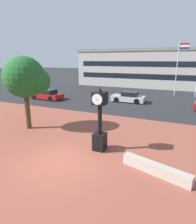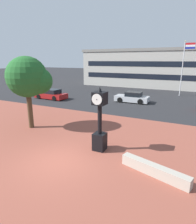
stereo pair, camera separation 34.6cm
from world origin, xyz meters
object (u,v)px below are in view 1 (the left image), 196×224
at_px(plaza_tree, 27,78).
at_px(flagpole_primary, 178,65).
at_px(civic_building, 142,67).
at_px(car_street_far, 47,95).
at_px(car_street_mid, 128,97).
at_px(street_clock, 100,123).

height_order(plaza_tree, flagpole_primary, flagpole_primary).
bearing_deg(civic_building, plaza_tree, -93.11).
bearing_deg(civic_building, car_street_far, -110.34).
xyz_separation_m(car_street_mid, car_street_far, (-10.24, -2.71, 0.00)).
height_order(street_clock, civic_building, civic_building).
xyz_separation_m(street_clock, car_street_mid, (-2.06, 13.30, -1.07)).
bearing_deg(car_street_mid, car_street_far, 103.78).
bearing_deg(car_street_mid, civic_building, 6.61).
xyz_separation_m(plaza_tree, flagpole_primary, (9.08, 19.35, 0.58)).
distance_m(car_street_mid, civic_building, 18.70).
height_order(car_street_far, flagpole_primary, flagpole_primary).
relative_size(street_clock, flagpole_primary, 0.49).
bearing_deg(car_street_mid, plaza_tree, 160.28).
bearing_deg(car_street_far, street_clock, -128.04).
relative_size(flagpole_primary, civic_building, 0.32).
relative_size(car_street_far, flagpole_primary, 0.59).
relative_size(street_clock, car_street_far, 0.82).
relative_size(plaza_tree, car_street_far, 1.19).
xyz_separation_m(car_street_far, flagpole_primary, (15.21, 9.92, 3.74)).
relative_size(car_street_mid, car_street_far, 0.91).
bearing_deg(civic_building, street_clock, -81.87).
relative_size(street_clock, civic_building, 0.16).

